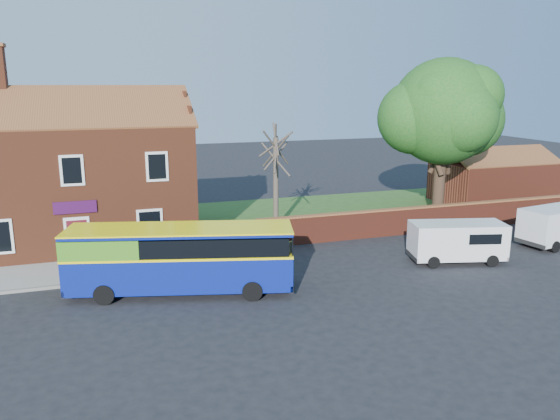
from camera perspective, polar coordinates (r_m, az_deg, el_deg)
name	(u,v)px	position (r m, az deg, el deg)	size (l,w,h in m)	color
ground	(256,300)	(22.64, -2.50, -9.41)	(120.00, 120.00, 0.00)	black
pavement	(79,272)	(27.33, -20.28, -6.09)	(18.00, 3.50, 0.12)	gray
kerb	(78,285)	(25.67, -20.39, -7.31)	(18.00, 0.15, 0.14)	slate
grass_strip	(384,210)	(38.98, 10.82, 0.04)	(26.00, 12.00, 0.04)	#426B28
shop_building	(76,181)	(32.11, -20.51, 2.85)	(12.30, 8.13, 10.50)	brown
boundary_wall	(434,218)	(33.83, 15.76, -0.82)	(22.00, 0.38, 1.60)	maroon
outbuilding	(492,180)	(43.71, 21.31, 2.90)	(8.20, 5.06, 4.17)	maroon
bus	(174,256)	(23.29, -11.07, -4.76)	(9.60, 4.61, 2.84)	navy
van_near	(458,240)	(28.31, 18.06, -3.03)	(4.85, 2.86, 1.99)	white
van_far	(560,224)	(33.58, 27.23, -1.28)	(5.00, 2.66, 2.09)	white
large_tree	(443,115)	(36.48, 16.67, 9.50)	(8.42, 6.66, 10.26)	black
bare_tree	(276,179)	(32.46, -0.44, 3.28)	(2.29, 2.72, 6.10)	#4C4238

